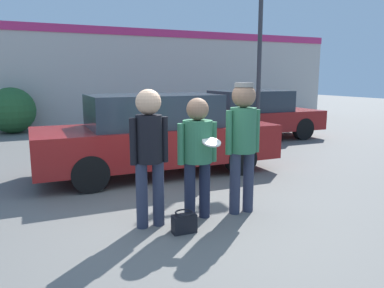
{
  "coord_description": "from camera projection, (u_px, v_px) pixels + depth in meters",
  "views": [
    {
      "loc": [
        -1.7,
        -4.53,
        1.9
      ],
      "look_at": [
        0.33,
        0.09,
        1.0
      ],
      "focal_mm": 35.0,
      "sensor_mm": 36.0,
      "label": 1
    }
  ],
  "objects": [
    {
      "name": "ground_plane",
      "position": [
        172.0,
        219.0,
        5.09
      ],
      "size": [
        56.0,
        56.0,
        0.0
      ],
      "primitive_type": "plane",
      "color": "#66635E"
    },
    {
      "name": "storefront_building",
      "position": [
        74.0,
        76.0,
        14.38
      ],
      "size": [
        24.0,
        0.22,
        3.85
      ],
      "color": "beige",
      "rests_on": "ground"
    },
    {
      "name": "person_left",
      "position": [
        149.0,
        146.0,
        4.68
      ],
      "size": [
        0.5,
        0.33,
        1.76
      ],
      "color": "#2D3347",
      "rests_on": "ground"
    },
    {
      "name": "person_middle_with_frisbee",
      "position": [
        198.0,
        147.0,
        4.96
      ],
      "size": [
        0.57,
        0.59,
        1.64
      ],
      "color": "#1E2338",
      "rests_on": "ground"
    },
    {
      "name": "person_right",
      "position": [
        243.0,
        135.0,
        5.16
      ],
      "size": [
        0.53,
        0.36,
        1.83
      ],
      "color": "#2D3347",
      "rests_on": "ground"
    },
    {
      "name": "parked_car_near",
      "position": [
        156.0,
        135.0,
        7.43
      ],
      "size": [
        4.69,
        1.8,
        1.58
      ],
      "color": "maroon",
      "rests_on": "ground"
    },
    {
      "name": "parked_car_far",
      "position": [
        252.0,
        115.0,
        11.6
      ],
      "size": [
        4.36,
        1.78,
        1.5
      ],
      "color": "maroon",
      "rests_on": "ground"
    },
    {
      "name": "street_lamp",
      "position": [
        267.0,
        9.0,
        10.06
      ],
      "size": [
        1.22,
        0.35,
        6.13
      ],
      "color": "#38383D",
      "rests_on": "ground"
    },
    {
      "name": "shrub",
      "position": [
        12.0,
        110.0,
        12.83
      ],
      "size": [
        1.57,
        1.57,
        1.57
      ],
      "color": "#285B2D",
      "rests_on": "ground"
    },
    {
      "name": "handbag",
      "position": [
        184.0,
        223.0,
        4.63
      ],
      "size": [
        0.3,
        0.23,
        0.27
      ],
      "color": "black",
      "rests_on": "ground"
    }
  ]
}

